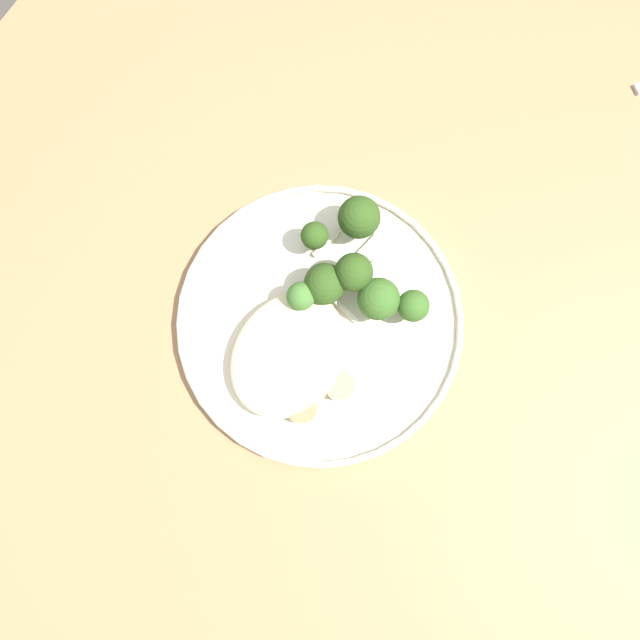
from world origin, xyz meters
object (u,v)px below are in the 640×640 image
object	(u,v)px
seared_scallop_tiny_bay	(252,377)
seared_scallop_on_noodles	(341,386)
dinner_plate	(320,322)
broccoli_floret_center_pile	(325,284)
broccoli_floret_small_sprig	(354,272)
broccoli_floret_rear_charred	(379,299)
broccoli_floret_tall_stalk	(301,297)
broccoli_floret_right_tilted	(315,236)
seared_scallop_rear_pale	(258,357)
broccoli_floret_left_leaning	(413,306)
broccoli_floret_split_head	(359,218)
seared_scallop_tilted_round	(303,408)

from	to	relation	value
seared_scallop_tiny_bay	seared_scallop_on_noodles	world-z (taller)	same
dinner_plate	broccoli_floret_center_pile	world-z (taller)	broccoli_floret_center_pile
dinner_plate	broccoli_floret_small_sprig	bearing A→B (deg)	-5.79
broccoli_floret_rear_charred	broccoli_floret_tall_stalk	distance (m)	0.08
broccoli_floret_center_pile	broccoli_floret_right_tilted	bearing A→B (deg)	43.75
seared_scallop_tiny_bay	broccoli_floret_right_tilted	distance (m)	0.15
seared_scallop_rear_pale	seared_scallop_tiny_bay	bearing A→B (deg)	-163.84
broccoli_floret_small_sprig	broccoli_floret_right_tilted	xyz separation A→B (m)	(0.01, 0.05, -0.01)
broccoli_floret_tall_stalk	broccoli_floret_left_leaning	bearing A→B (deg)	-62.31
broccoli_floret_right_tilted	broccoli_floret_left_leaning	bearing A→B (deg)	-93.96
seared_scallop_tiny_bay	broccoli_floret_center_pile	xyz separation A→B (m)	(0.11, -0.01, 0.02)
broccoli_floret_split_head	broccoli_floret_tall_stalk	distance (m)	0.10
broccoli_floret_split_head	broccoli_floret_small_sprig	world-z (taller)	broccoli_floret_small_sprig
broccoli_floret_left_leaning	seared_scallop_on_noodles	bearing A→B (deg)	169.92
dinner_plate	broccoli_floret_tall_stalk	xyz separation A→B (m)	(0.01, 0.03, 0.03)
broccoli_floret_center_pile	seared_scallop_tiny_bay	bearing A→B (deg)	173.83
seared_scallop_tiny_bay	broccoli_floret_tall_stalk	bearing A→B (deg)	0.35
broccoli_floret_right_tilted	seared_scallop_tiny_bay	bearing A→B (deg)	-171.44
broccoli_floret_rear_charred	broccoli_floret_center_pile	world-z (taller)	broccoli_floret_rear_charred
seared_scallop_on_noodles	broccoli_floret_small_sprig	size ratio (longest dim) A/B	0.49
seared_scallop_on_noodles	broccoli_floret_rear_charred	size ratio (longest dim) A/B	0.55
broccoli_floret_small_sprig	broccoli_floret_center_pile	xyz separation A→B (m)	(-0.02, 0.02, -0.01)
broccoli_floret_right_tilted	seared_scallop_rear_pale	bearing A→B (deg)	-172.63
broccoli_floret_right_tilted	broccoli_floret_small_sprig	bearing A→B (deg)	-104.12
seared_scallop_tilted_round	broccoli_floret_small_sprig	size ratio (longest dim) A/B	0.51
broccoli_floret_rear_charred	broccoli_floret_tall_stalk	world-z (taller)	broccoli_floret_rear_charred
broccoli_floret_tall_stalk	broccoli_floret_right_tilted	world-z (taller)	broccoli_floret_tall_stalk
seared_scallop_tilted_round	broccoli_floret_left_leaning	size ratio (longest dim) A/B	0.66
seared_scallop_tiny_bay	broccoli_floret_left_leaning	xyz separation A→B (m)	(0.14, -0.10, 0.02)
dinner_plate	broccoli_floret_small_sprig	distance (m)	0.07
seared_scallop_rear_pale	broccoli_floret_right_tilted	xyz separation A→B (m)	(0.13, 0.02, 0.02)
dinner_plate	seared_scallop_on_noodles	distance (m)	0.07
seared_scallop_on_noodles	broccoli_floret_split_head	world-z (taller)	broccoli_floret_split_head
seared_scallop_on_noodles	broccoli_floret_left_leaning	bearing A→B (deg)	-10.08
seared_scallop_on_noodles	seared_scallop_rear_pale	bearing A→B (deg)	103.15
broccoli_floret_split_head	broccoli_floret_center_pile	bearing A→B (deg)	-174.66
broccoli_floret_small_sprig	broccoli_floret_split_head	bearing A→B (deg)	26.43
broccoli_floret_left_leaning	broccoli_floret_right_tilted	bearing A→B (deg)	86.04
seared_scallop_tilted_round	broccoli_floret_split_head	distance (m)	0.20
seared_scallop_tiny_bay	seared_scallop_on_noodles	distance (m)	0.09
broccoli_floret_right_tilted	broccoli_floret_tall_stalk	bearing A→B (deg)	-159.63
dinner_plate	broccoli_floret_rear_charred	world-z (taller)	broccoli_floret_rear_charred
broccoli_floret_small_sprig	broccoli_floret_right_tilted	bearing A→B (deg)	75.88
dinner_plate	broccoli_floret_left_leaning	size ratio (longest dim) A/B	6.22
broccoli_floret_small_sprig	broccoli_floret_center_pile	size ratio (longest dim) A/B	1.16
seared_scallop_on_noodles	broccoli_floret_small_sprig	xyz separation A→B (m)	(0.10, 0.05, 0.03)
broccoli_floret_tall_stalk	broccoli_floret_left_leaning	distance (m)	0.11
seared_scallop_tiny_bay	broccoli_floret_split_head	bearing A→B (deg)	-1.61
broccoli_floret_small_sprig	broccoli_floret_left_leaning	world-z (taller)	broccoli_floret_small_sprig
broccoli_floret_tall_stalk	broccoli_floret_center_pile	bearing A→B (deg)	-29.27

